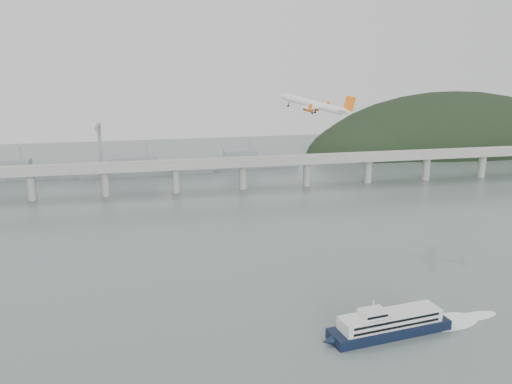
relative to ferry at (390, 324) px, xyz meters
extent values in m
plane|color=slate|center=(-34.26, 22.92, -3.96)|extent=(900.00, 900.00, 0.00)
cube|color=gray|center=(-34.26, 222.92, 16.04)|extent=(800.00, 22.00, 2.20)
cube|color=gray|center=(-34.26, 212.42, 18.04)|extent=(800.00, 0.60, 1.80)
cube|color=gray|center=(-34.26, 233.42, 18.04)|extent=(800.00, 0.60, 1.80)
cylinder|color=gray|center=(-164.26, 222.92, 5.54)|extent=(6.00, 6.00, 21.00)
cylinder|color=gray|center=(-114.26, 222.92, 5.54)|extent=(6.00, 6.00, 21.00)
cylinder|color=gray|center=(-64.26, 222.92, 5.54)|extent=(6.00, 6.00, 21.00)
cylinder|color=gray|center=(-14.26, 222.92, 5.54)|extent=(6.00, 6.00, 21.00)
cylinder|color=gray|center=(35.74, 222.92, 5.54)|extent=(6.00, 6.00, 21.00)
cylinder|color=gray|center=(85.74, 222.92, 5.54)|extent=(6.00, 6.00, 21.00)
cylinder|color=gray|center=(135.74, 222.92, 5.54)|extent=(6.00, 6.00, 21.00)
cylinder|color=gray|center=(185.74, 222.92, 5.54)|extent=(6.00, 6.00, 21.00)
ellipsoid|color=black|center=(235.74, 352.92, -21.96)|extent=(320.00, 150.00, 156.00)
ellipsoid|color=black|center=(140.74, 342.92, -15.96)|extent=(140.00, 110.00, 96.00)
cube|color=slate|center=(-184.26, 292.92, 0.04)|extent=(95.67, 20.15, 8.00)
cube|color=slate|center=(-193.76, 292.92, 8.04)|extent=(33.90, 15.02, 8.00)
cylinder|color=slate|center=(-184.26, 292.92, 16.04)|extent=(1.60, 1.60, 14.00)
cube|color=slate|center=(-84.26, 287.92, 0.04)|extent=(110.55, 21.43, 8.00)
cube|color=slate|center=(-95.26, 287.92, 8.04)|extent=(39.01, 16.73, 8.00)
cylinder|color=slate|center=(-84.26, 287.92, 16.04)|extent=(1.60, 1.60, 14.00)
cube|color=slate|center=(5.74, 297.92, 0.04)|extent=(85.00, 13.60, 8.00)
cube|color=slate|center=(-2.76, 297.92, 8.04)|extent=(29.75, 11.90, 8.00)
cylinder|color=slate|center=(5.74, 297.92, 16.04)|extent=(1.60, 1.60, 14.00)
cube|color=slate|center=(-124.26, 322.92, 16.04)|extent=(3.00, 3.00, 40.00)
cube|color=slate|center=(-124.26, 312.92, 34.04)|extent=(3.00, 28.00, 3.00)
cube|color=black|center=(0.00, 0.00, -2.08)|extent=(48.05, 17.86, 3.75)
cone|color=black|center=(-25.08, -3.63, -2.08)|extent=(5.18, 4.39, 3.75)
cube|color=silver|center=(0.00, 0.00, 2.14)|extent=(40.35, 14.93, 4.69)
cube|color=black|center=(0.68, -4.69, 3.36)|extent=(35.31, 5.26, 0.94)
cube|color=black|center=(0.68, -4.69, 1.11)|extent=(35.31, 5.26, 0.94)
cube|color=black|center=(-0.68, 4.69, 3.36)|extent=(35.31, 5.26, 0.94)
cube|color=black|center=(-0.68, 4.69, 1.11)|extent=(35.31, 5.26, 0.94)
cube|color=silver|center=(-7.43, -1.07, 5.71)|extent=(10.23, 7.85, 2.44)
cube|color=black|center=(-6.95, -4.37, 5.71)|extent=(8.38, 1.32, 0.94)
cylinder|color=silver|center=(-7.43, -1.07, 8.71)|extent=(0.53, 0.53, 3.75)
ellipsoid|color=white|center=(26.01, 3.76, -3.91)|extent=(28.68, 17.24, 0.19)
ellipsoid|color=white|center=(39.01, 5.65, -3.91)|extent=(21.03, 9.59, 0.19)
cylinder|color=white|center=(-0.69, 96.75, 71.31)|extent=(26.49, 20.55, 10.11)
cone|color=white|center=(-14.66, 105.73, 74.93)|extent=(6.28, 5.98, 4.68)
cone|color=white|center=(13.83, 87.45, 68.09)|extent=(7.10, 6.33, 4.91)
cube|color=white|center=(-0.03, 96.27, 70.05)|extent=(23.61, 33.40, 3.34)
cube|color=white|center=(13.11, 87.96, 69.04)|extent=(9.61, 12.60, 1.64)
cube|color=orange|center=(14.72, 87.15, 72.24)|extent=(5.56, 3.33, 7.78)
cylinder|color=orange|center=(1.45, 102.16, 68.64)|extent=(5.40, 4.82, 3.36)
cylinder|color=black|center=(-0.38, 103.34, 69.11)|extent=(2.07, 2.42, 2.47)
cube|color=white|center=(1.67, 102.08, 69.67)|extent=(2.59, 1.72, 1.82)
cylinder|color=orange|center=(-4.75, 92.27, 69.24)|extent=(5.40, 4.82, 3.36)
cylinder|color=black|center=(-6.59, 93.45, 69.71)|extent=(2.07, 2.42, 2.47)
cube|color=white|center=(-4.53, 92.19, 70.27)|extent=(2.59, 1.72, 1.82)
cylinder|color=black|center=(1.04, 98.74, 68.04)|extent=(1.05, 0.71, 2.59)
cylinder|color=black|center=(0.79, 98.82, 66.90)|extent=(1.43, 1.06, 1.41)
cylinder|color=black|center=(-1.89, 94.06, 68.32)|extent=(1.05, 0.71, 2.59)
cylinder|color=black|center=(-2.14, 94.15, 67.18)|extent=(1.43, 1.06, 1.41)
cylinder|color=black|center=(-11.78, 103.70, 71.13)|extent=(1.05, 0.71, 2.59)
cylinder|color=black|center=(-12.02, 103.78, 69.99)|extent=(1.43, 1.06, 1.41)
cube|color=orange|center=(11.56, 110.34, 69.92)|extent=(2.04, 1.26, 2.86)
cube|color=orange|center=(-7.61, 79.77, 71.76)|extent=(2.04, 1.26, 2.86)
camera|label=1|loc=(-84.71, -166.68, 97.72)|focal=38.00mm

